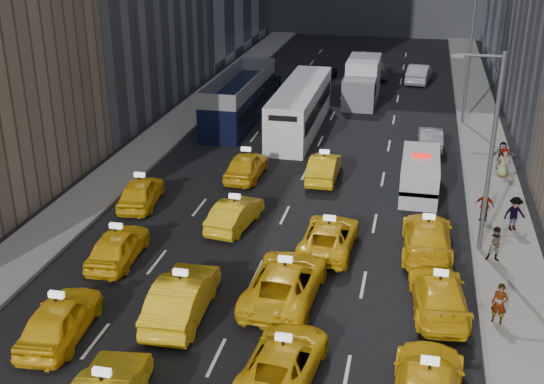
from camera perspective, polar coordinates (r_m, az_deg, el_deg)
The scene contains 33 objects.
sidewalk_west at distance 46.95m, azimuth -8.93°, elevation 4.81°, with size 3.00×90.00×0.15m, color gray.
sidewalk_east at distance 44.17m, azimuth 17.48°, elevation 2.86°, with size 3.00×90.00×0.15m, color gray.
curb_west at distance 46.46m, azimuth -7.25°, elevation 4.73°, with size 0.15×90.00×0.18m, color slate.
curb_east at distance 44.05m, azimuth 15.61°, elevation 3.04°, with size 0.15×90.00×0.18m, color slate.
streetlight_near at distance 30.24m, azimuth 17.71°, elevation 3.52°, with size 2.15×0.22×9.00m.
streetlight_far at distance 49.57m, azimuth 16.06°, elevation 10.96°, with size 2.15×0.22×9.00m.
taxi_4 at distance 25.83m, azimuth -17.33°, elevation -10.09°, with size 1.83×4.55×1.55m, color yellow.
taxi_6 at distance 22.91m, azimuth 0.96°, elevation -13.88°, with size 2.21×4.80×1.33m, color yellow.
taxi_8 at distance 30.42m, azimuth -12.78°, elevation -4.40°, with size 1.74×4.32×1.47m, color yellow.
taxi_9 at distance 26.05m, azimuth -7.55°, elevation -8.69°, with size 1.76×5.04×1.66m, color yellow.
taxi_10 at distance 26.89m, azimuth 1.10°, elevation -7.52°, with size 2.60×5.63×1.57m, color yellow.
taxi_11 at distance 26.98m, azimuth 13.78°, elevation -8.30°, with size 2.00×4.93×1.43m, color yellow.
taxi_12 at distance 35.81m, azimuth -10.92°, elevation 0.01°, with size 1.73×4.30×1.46m, color yellow.
taxi_13 at distance 32.83m, azimuth -3.11°, elevation -1.82°, with size 1.47×4.20×1.39m, color yellow.
taxi_14 at distance 30.72m, azimuth 4.78°, elevation -3.71°, with size 2.27×4.92×1.37m, color yellow.
taxi_15 at distance 31.13m, azimuth 12.85°, elevation -3.67°, with size 2.17×5.34×1.55m, color yellow.
taxi_16 at distance 38.76m, azimuth -2.17°, elevation 2.25°, with size 1.78×4.43×1.51m, color yellow.
taxi_17 at distance 38.61m, azimuth 4.37°, elevation 2.06°, with size 1.53×4.39×1.45m, color yellow.
nypd_van at distance 37.47m, azimuth 12.25°, elevation 1.37°, with size 2.26×5.22×2.20m.
double_decker at distance 49.22m, azimuth -2.73°, elevation 7.85°, with size 4.03×11.87×3.39m.
city_bus at distance 47.12m, azimuth 2.38°, elevation 7.03°, with size 3.90×12.42×3.15m.
box_truck at distance 54.90m, azimuth 7.54°, elevation 9.17°, with size 2.54×7.14×3.25m.
misc_car_0 at distance 44.83m, azimuth 13.09°, elevation 4.44°, with size 1.44×4.13×1.36m, color #939599.
misc_car_1 at distance 58.06m, azimuth -0.48°, elevation 9.17°, with size 2.22×4.82×1.34m, color black.
misc_car_2 at distance 63.42m, azimuth 8.78°, elevation 10.12°, with size 1.99×4.90×1.42m, color slate.
misc_car_3 at distance 62.04m, azimuth 4.46°, elevation 9.99°, with size 1.57×3.91×1.33m, color black.
misc_car_4 at distance 61.99m, azimuth 12.21°, elevation 9.69°, with size 1.75×5.03×1.66m, color #A5A6AC.
pedestrian_0 at distance 26.54m, azimuth 18.49°, elevation -8.86°, with size 0.58×0.38×1.60m, color gray.
pedestrian_1 at distance 30.88m, azimuth 18.25°, elevation -4.18°, with size 0.77×0.42×1.59m, color gray.
pedestrian_2 at distance 34.05m, azimuth 19.63°, elevation -1.72°, with size 1.08×0.45×1.68m, color gray.
pedestrian_3 at distance 34.66m, azimuth 17.34°, elevation -1.09°, with size 0.91×0.41×1.56m, color gray.
pedestrian_4 at distance 40.72m, azimuth 18.83°, elevation 2.38°, with size 0.82×0.45×1.67m, color gray.
pedestrian_5 at distance 41.96m, azimuth 18.69°, elevation 2.94°, with size 1.49×0.43×1.61m, color gray.
Camera 1 is at (6.03, -16.56, 14.35)m, focal length 45.00 mm.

